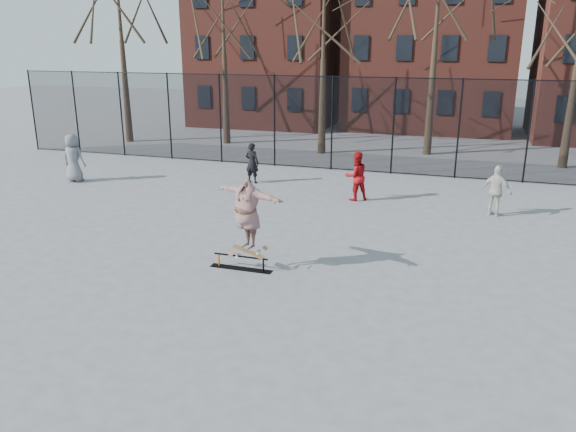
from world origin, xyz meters
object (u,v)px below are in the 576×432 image
(bystander_black, at_px, (252,163))
(bystander_red, at_px, (356,176))
(skater, at_px, (248,219))
(bystander_white, at_px, (496,191))
(skateboard, at_px, (248,254))
(bystander_grey, at_px, (73,158))
(skate_rail, at_px, (241,264))

(bystander_black, bearing_deg, bystander_red, 173.44)
(skater, distance_m, bystander_white, 8.83)
(skateboard, xyz_separation_m, bystander_black, (-3.16, 8.34, 0.39))
(bystander_grey, height_order, bystander_red, bystander_grey)
(bystander_white, bearing_deg, bystander_black, 13.16)
(skater, height_order, bystander_white, skater)
(bystander_black, height_order, bystander_red, bystander_red)
(skater, distance_m, bystander_grey, 11.82)
(bystander_black, bearing_deg, bystander_white, 178.59)
(bystander_white, bearing_deg, skateboard, 72.60)
(skateboard, height_order, bystander_white, bystander_white)
(bystander_red, xyz_separation_m, bystander_white, (4.61, -0.47, -0.04))
(bystander_red, bearing_deg, skater, 46.57)
(skater, bearing_deg, bystander_white, 71.54)
(bystander_black, distance_m, bystander_white, 9.16)
(skate_rail, distance_m, skater, 1.18)
(skater, bearing_deg, bystander_black, 133.75)
(bystander_grey, bearing_deg, bystander_white, -179.80)
(skateboard, bearing_deg, bystander_red, 80.15)
(skate_rail, xyz_separation_m, skateboard, (0.20, 0.00, 0.26))
(skate_rail, relative_size, skater, 0.76)
(skate_rail, bearing_deg, skater, 0.00)
(skate_rail, height_order, skateboard, skateboard)
(bystander_red, relative_size, bystander_white, 1.05)
(skateboard, height_order, skater, skater)
(skater, relative_size, bystander_white, 1.28)
(bystander_white, bearing_deg, skater, 72.60)
(bystander_white, bearing_deg, bystander_grey, 24.95)
(skate_rail, bearing_deg, bystander_grey, 146.88)
(skateboard, bearing_deg, skate_rail, 180.00)
(bystander_black, xyz_separation_m, bystander_white, (9.00, -1.73, 0.02))
(bystander_black, bearing_deg, skate_rail, 119.01)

